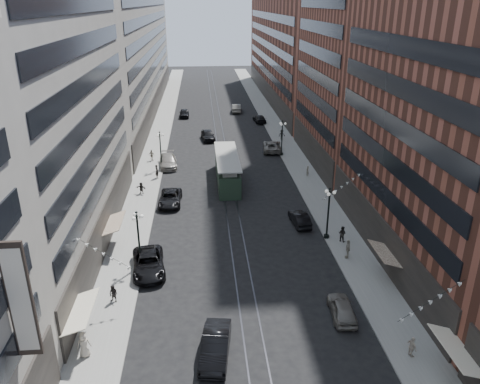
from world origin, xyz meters
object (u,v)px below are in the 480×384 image
object	(u,v)px
lamppost_sw_far	(139,237)
pedestrian_5	(141,188)
pedestrian_4	(412,347)
lamppost_se_mid	(282,137)
pedestrian_7	(342,234)
pedestrian_8	(307,171)
pedestrian_extra_1	(157,171)
car_4	(342,308)
pedestrian_2	(113,294)
pedestrian_6	(152,155)
streetcar	(227,170)
lamppost_sw_mid	(161,149)
pedestrian_1	(84,345)
pedestrian_extra_0	(348,249)
car_5	(216,346)
car_8	(168,161)
car_2	(149,263)
car_12	(259,119)
car_13	(208,135)
car_10	(300,219)
lamppost_se_far	(328,211)
car_7	(170,198)
car_14	(236,108)
pedestrian_9	(282,135)
car_11	(272,146)
car_9	(184,113)

from	to	relation	value
lamppost_sw_far	pedestrian_5	xyz separation A→B (m)	(-1.87, 17.58, -2.20)
lamppost_sw_far	pedestrian_4	distance (m)	24.03
lamppost_se_mid	pedestrian_7	size ratio (longest dim) A/B	3.34
pedestrian_8	pedestrian_extra_1	size ratio (longest dim) A/B	0.79
pedestrian_4	car_4	bearing A→B (deg)	20.89
pedestrian_2	pedestrian_6	bearing A→B (deg)	115.20
pedestrian_6	streetcar	bearing A→B (deg)	161.06
lamppost_sw_far	car_4	world-z (taller)	lamppost_sw_far
streetcar	pedestrian_8	size ratio (longest dim) A/B	8.90
lamppost_sw_mid	pedestrian_1	xyz separation A→B (m)	(-2.50, -38.62, -2.00)
lamppost_sw_far	lamppost_sw_mid	distance (m)	27.00
pedestrian_5	pedestrian_extra_0	size ratio (longest dim) A/B	0.79
car_5	pedestrian_2	size ratio (longest dim) A/B	3.46
pedestrian_2	car_8	distance (m)	33.66
car_2	pedestrian_5	distance (m)	18.60
car_12	car_13	bearing A→B (deg)	43.75
pedestrian_1	pedestrian_7	xyz separation A→B (m)	(22.24, 14.73, -0.12)
pedestrian_4	car_10	bearing A→B (deg)	-4.82
lamppost_se_far	pedestrian_8	world-z (taller)	lamppost_se_far
car_2	pedestrian_5	xyz separation A→B (m)	(-2.67, 18.41, 0.06)
car_12	pedestrian_extra_1	distance (m)	35.69
car_7	car_8	size ratio (longest dim) A/B	0.94
car_14	pedestrian_8	size ratio (longest dim) A/B	3.59
pedestrian_5	pedestrian_8	bearing A→B (deg)	36.39
pedestrian_8	pedestrian_9	distance (m)	18.36
car_11	car_5	bearing A→B (deg)	83.77
lamppost_sw_mid	car_7	xyz separation A→B (m)	(1.92, -12.69, -2.33)
car_9	pedestrian_4	bearing A→B (deg)	-76.84
lamppost_se_far	car_12	size ratio (longest dim) A/B	1.09
lamppost_sw_mid	pedestrian_9	distance (m)	24.08
car_12	pedestrian_extra_1	size ratio (longest dim) A/B	2.65
car_2	car_7	size ratio (longest dim) A/B	1.09
car_10	pedestrian_6	size ratio (longest dim) A/B	2.59
car_13	car_10	bearing A→B (deg)	-81.62
pedestrian_4	lamppost_se_mid	bearing A→B (deg)	-12.44
pedestrian_4	pedestrian_7	distance (m)	16.63
lamppost_se_far	car_4	bearing A→B (deg)	-99.33
car_11	car_12	xyz separation A→B (m)	(0.35, 19.39, -0.10)
car_9	car_10	bearing A→B (deg)	-75.27
car_4	car_11	xyz separation A→B (m)	(0.93, 43.16, 0.10)
pedestrian_6	pedestrian_7	distance (m)	35.01
lamppost_se_mid	pedestrian_1	world-z (taller)	lamppost_se_mid
car_14	pedestrian_8	world-z (taller)	car_14
streetcar	pedestrian_9	world-z (taller)	streetcar
pedestrian_1	pedestrian_6	distance (m)	42.40
car_9	car_13	size ratio (longest dim) A/B	0.93
car_12	pedestrian_9	size ratio (longest dim) A/B	2.78
car_14	pedestrian_5	distance (m)	48.62
pedestrian_4	car_11	distance (m)	48.11
pedestrian_5	pedestrian_8	size ratio (longest dim) A/B	1.00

